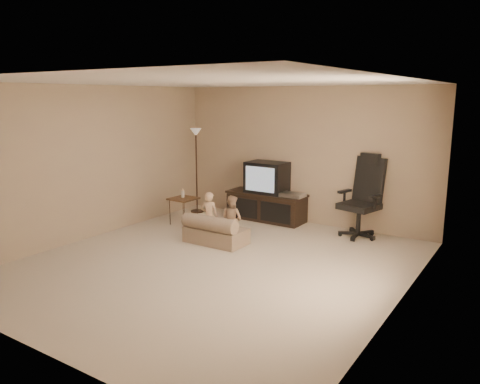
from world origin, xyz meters
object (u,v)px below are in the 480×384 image
object	(u,v)px
floor_lamp	(196,151)
side_table	(183,199)
child_sofa	(214,232)
toddler_left	(209,217)
office_chair	(362,207)
tv_stand	(267,196)
toddler_right	(232,219)

from	to	relation	value
floor_lamp	side_table	bearing A→B (deg)	-66.91
child_sofa	toddler_left	distance (m)	0.27
child_sofa	floor_lamp	bearing A→B (deg)	135.86
side_table	toddler_left	bearing A→B (deg)	-29.18
office_chair	side_table	xyz separation A→B (m)	(-3.00, -1.04, -0.02)
child_sofa	toddler_left	size ratio (longest dim) A/B	1.20
side_table	child_sofa	xyz separation A→B (m)	(1.17, -0.64, -0.28)
side_table	floor_lamp	distance (m)	1.21
office_chair	tv_stand	bearing A→B (deg)	-167.27
floor_lamp	toddler_right	distance (m)	2.28
tv_stand	toddler_left	distance (m)	1.67
floor_lamp	toddler_left	size ratio (longest dim) A/B	2.08
toddler_right	tv_stand	bearing A→B (deg)	-74.26
floor_lamp	child_sofa	distance (m)	2.39
toddler_left	toddler_right	bearing A→B (deg)	-162.61
office_chair	toddler_right	bearing A→B (deg)	-124.87
tv_stand	toddler_right	distance (m)	1.50
child_sofa	toddler_right	xyz separation A→B (m)	(0.16, 0.25, 0.19)
tv_stand	child_sofa	size ratio (longest dim) A/B	1.60
tv_stand	office_chair	distance (m)	1.86
child_sofa	toddler_right	size ratio (longest dim) A/B	1.29
office_chair	toddler_right	xyz separation A→B (m)	(-1.66, -1.43, -0.12)
floor_lamp	child_sofa	size ratio (longest dim) A/B	1.73
floor_lamp	toddler_left	distance (m)	2.16
side_table	child_sofa	bearing A→B (deg)	-28.71
side_table	toddler_right	distance (m)	1.39
child_sofa	toddler_right	distance (m)	0.36
floor_lamp	toddler_left	bearing A→B (deg)	-45.93
office_chair	toddler_right	distance (m)	2.19
tv_stand	child_sofa	bearing A→B (deg)	-87.88
office_chair	child_sofa	distance (m)	2.50
toddler_left	toddler_right	xyz separation A→B (m)	(0.32, 0.18, -0.03)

